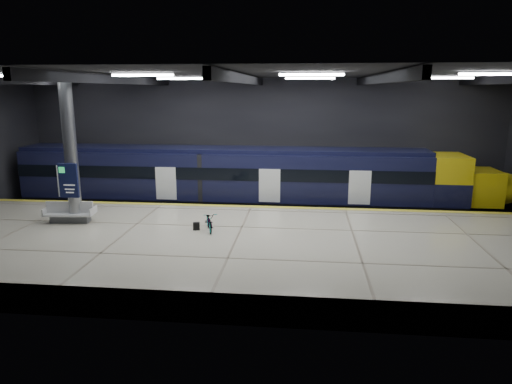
# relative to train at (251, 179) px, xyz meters

# --- Properties ---
(ground) EXTENTS (30.00, 30.00, 0.00)m
(ground) POSITION_rel_train_xyz_m (0.32, -5.50, -2.06)
(ground) COLOR black
(ground) RESTS_ON ground
(room_shell) EXTENTS (30.10, 16.10, 8.05)m
(room_shell) POSITION_rel_train_xyz_m (0.32, -5.49, 3.66)
(room_shell) COLOR black
(room_shell) RESTS_ON ground
(platform) EXTENTS (30.00, 11.00, 1.10)m
(platform) POSITION_rel_train_xyz_m (0.32, -8.00, -1.51)
(platform) COLOR beige
(platform) RESTS_ON ground
(safety_strip) EXTENTS (30.00, 0.40, 0.01)m
(safety_strip) POSITION_rel_train_xyz_m (0.32, -2.75, -0.95)
(safety_strip) COLOR yellow
(safety_strip) RESTS_ON platform
(rails) EXTENTS (30.00, 1.52, 0.16)m
(rails) POSITION_rel_train_xyz_m (0.32, 0.00, -1.98)
(rails) COLOR gray
(rails) RESTS_ON ground
(train) EXTENTS (29.40, 2.84, 3.79)m
(train) POSITION_rel_train_xyz_m (0.00, 0.00, 0.00)
(train) COLOR black
(train) RESTS_ON ground
(bench) EXTENTS (2.37, 1.16, 1.01)m
(bench) POSITION_rel_train_xyz_m (-7.93, -6.59, -0.60)
(bench) COLOR #595B60
(bench) RESTS_ON platform
(bicycle) EXTENTS (1.06, 1.75, 0.87)m
(bicycle) POSITION_rel_train_xyz_m (-1.06, -7.18, -0.53)
(bicycle) COLOR #99999E
(bicycle) RESTS_ON platform
(pannier_bag) EXTENTS (0.33, 0.24, 0.35)m
(pannier_bag) POSITION_rel_train_xyz_m (-1.66, -7.18, -0.78)
(pannier_bag) COLOR black
(pannier_bag) RESTS_ON platform
(info_column) EXTENTS (0.90, 0.78, 6.90)m
(info_column) POSITION_rel_train_xyz_m (-7.68, -6.52, 2.40)
(info_column) COLOR #9EA0A5
(info_column) RESTS_ON platform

